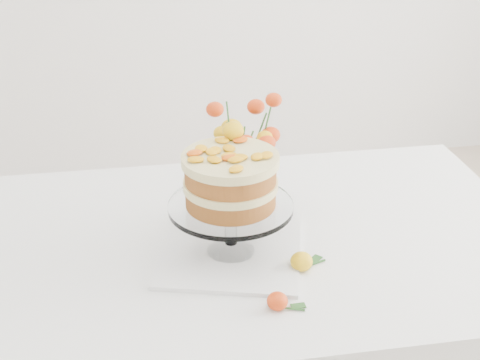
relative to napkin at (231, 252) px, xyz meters
name	(u,v)px	position (x,y,z in m)	size (l,w,h in m)	color
table	(259,262)	(0.08, 0.07, -0.09)	(1.43, 0.93, 0.76)	#A1765E
napkin	(231,252)	(0.00, 0.00, 0.00)	(0.33, 0.33, 0.01)	white
cake_stand	(231,185)	(0.00, 0.00, 0.18)	(0.29, 0.29, 0.26)	white
rose_vase	(249,146)	(0.07, 0.16, 0.21)	(0.24, 0.24, 0.36)	white
loose_rose_near	(302,261)	(0.15, -0.09, 0.02)	(0.09, 0.05, 0.04)	yellow
loose_rose_far	(278,301)	(0.07, -0.23, 0.01)	(0.08, 0.05, 0.04)	red
stray_petal_a	(218,261)	(-0.04, -0.03, 0.00)	(0.03, 0.02, 0.00)	#F2A20F
stray_petal_b	(262,266)	(0.06, -0.07, 0.00)	(0.03, 0.02, 0.00)	#F2A20F
stray_petal_c	(283,274)	(0.10, -0.11, 0.00)	(0.03, 0.02, 0.00)	#F2A20F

